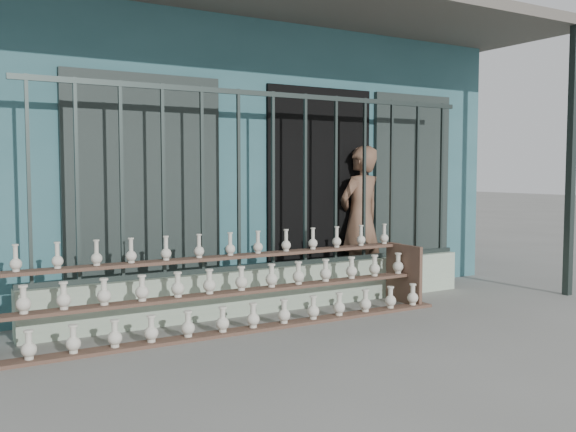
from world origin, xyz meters
TOP-DOWN VIEW (x-y plane):
  - ground at (0.00, 0.00)m, footprint 60.00×60.00m
  - workshop_building at (0.00, 4.23)m, footprint 7.40×6.60m
  - parapet_wall at (0.00, 1.30)m, footprint 5.00×0.20m
  - security_fence at (-0.00, 1.30)m, footprint 5.00×0.04m
  - shelf_rack at (-0.73, 0.88)m, footprint 4.50×0.68m
  - elderly_woman at (1.40, 1.65)m, footprint 0.71×0.54m

SIDE VIEW (x-z plane):
  - ground at x=0.00m, z-range 0.00..0.00m
  - parapet_wall at x=0.00m, z-range 0.00..0.45m
  - shelf_rack at x=-0.73m, z-range -0.06..0.79m
  - elderly_woman at x=1.40m, z-range 0.00..1.74m
  - security_fence at x=0.00m, z-range 0.45..2.25m
  - workshop_building at x=0.00m, z-range 0.02..3.23m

